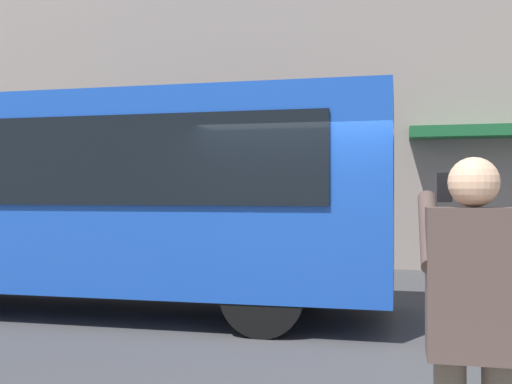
% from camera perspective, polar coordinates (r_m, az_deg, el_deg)
% --- Properties ---
extents(ground_plane, '(60.00, 60.00, 0.00)m').
position_cam_1_polar(ground_plane, '(7.73, 5.14, -12.79)').
color(ground_plane, '#38383A').
extents(building_facade_far, '(28.00, 1.55, 12.00)m').
position_cam_1_polar(building_facade_far, '(14.93, 8.99, 16.57)').
color(building_facade_far, gray).
rests_on(building_facade_far, ground_plane).
extents(red_bus, '(9.05, 2.54, 3.08)m').
position_cam_1_polar(red_bus, '(9.27, -16.37, -0.19)').
color(red_bus, '#1947AD').
rests_on(red_bus, ground_plane).
extents(pedestrian_photographer, '(0.53, 0.52, 1.70)m').
position_cam_1_polar(pedestrian_photographer, '(2.86, 19.86, -11.21)').
color(pedestrian_photographer, '#4C4238').
rests_on(pedestrian_photographer, sidewalk_curb).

